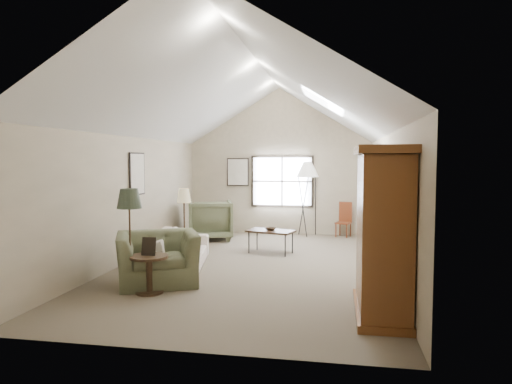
% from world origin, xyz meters
% --- Properties ---
extents(room_shell, '(5.01, 8.01, 4.00)m').
position_xyz_m(room_shell, '(0.00, 0.00, 3.21)').
color(room_shell, brown).
rests_on(room_shell, ground).
extents(window, '(1.72, 0.08, 1.42)m').
position_xyz_m(window, '(0.10, 3.96, 1.45)').
color(window, black).
rests_on(window, room_shell).
extents(skylight, '(0.80, 1.20, 0.52)m').
position_xyz_m(skylight, '(1.30, 0.90, 3.22)').
color(skylight, white).
rests_on(skylight, room_shell).
extents(wall_art, '(1.97, 3.71, 0.88)m').
position_xyz_m(wall_art, '(-1.88, 1.94, 1.73)').
color(wall_art, black).
rests_on(wall_art, room_shell).
extents(armoire, '(0.60, 1.50, 2.20)m').
position_xyz_m(armoire, '(2.18, -2.40, 1.10)').
color(armoire, brown).
rests_on(armoire, ground).
extents(tv_alcove, '(0.32, 1.30, 2.10)m').
position_xyz_m(tv_alcove, '(2.34, 1.60, 1.15)').
color(tv_alcove, white).
rests_on(tv_alcove, ground).
extents(media_console, '(0.34, 1.18, 0.60)m').
position_xyz_m(media_console, '(2.32, 1.60, 0.30)').
color(media_console, '#382316').
rests_on(media_console, ground).
extents(tv_panel, '(0.05, 0.90, 0.55)m').
position_xyz_m(tv_panel, '(2.32, 1.60, 0.92)').
color(tv_panel, black).
rests_on(tv_panel, media_console).
extents(sofa, '(1.31, 2.44, 0.68)m').
position_xyz_m(sofa, '(-1.33, -0.44, 0.34)').
color(sofa, silver).
rests_on(sofa, ground).
extents(armchair_near, '(1.64, 1.56, 0.84)m').
position_xyz_m(armchair_near, '(-1.31, -1.48, 0.42)').
color(armchair_near, '#5C6345').
rests_on(armchair_near, ground).
extents(armchair_far, '(1.37, 1.39, 1.01)m').
position_xyz_m(armchair_far, '(-1.60, 2.70, 0.51)').
color(armchair_far, '#5C6244').
rests_on(armchair_far, ground).
extents(coffee_table, '(1.11, 0.80, 0.51)m').
position_xyz_m(coffee_table, '(0.17, 1.24, 0.25)').
color(coffee_table, '#352415').
rests_on(coffee_table, ground).
extents(bowl, '(0.29, 0.29, 0.06)m').
position_xyz_m(bowl, '(0.17, 1.24, 0.54)').
color(bowl, '#342215').
rests_on(bowl, coffee_table).
extents(side_table, '(0.68, 0.68, 0.58)m').
position_xyz_m(side_table, '(-1.23, -2.04, 0.29)').
color(side_table, '#392517').
rests_on(side_table, ground).
extents(side_chair, '(0.46, 0.46, 0.92)m').
position_xyz_m(side_chair, '(1.77, 3.70, 0.46)').
color(side_chair, brown).
rests_on(side_chair, ground).
extents(tripod_lamp, '(0.70, 0.70, 2.03)m').
position_xyz_m(tripod_lamp, '(0.81, 3.68, 1.01)').
color(tripod_lamp, white).
rests_on(tripod_lamp, ground).
extents(dark_lamp, '(0.45, 0.45, 1.62)m').
position_xyz_m(dark_lamp, '(-1.63, -1.84, 0.81)').
color(dark_lamp, '#262E20').
rests_on(dark_lamp, ground).
extents(tan_lamp, '(0.34, 0.34, 1.45)m').
position_xyz_m(tan_lamp, '(-1.63, 0.76, 0.73)').
color(tan_lamp, tan).
rests_on(tan_lamp, ground).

